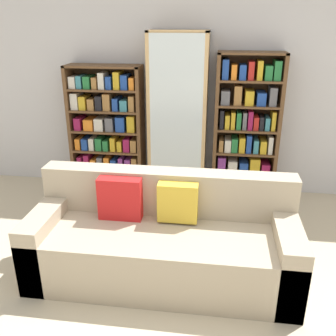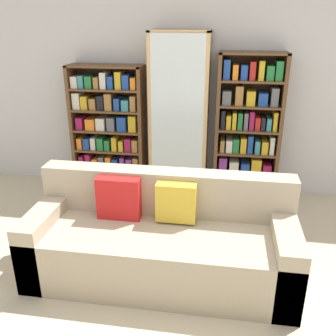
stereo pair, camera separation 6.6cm
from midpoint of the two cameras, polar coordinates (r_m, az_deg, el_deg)
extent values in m
plane|color=beige|center=(2.90, -0.85, -22.30)|extent=(16.00, 16.00, 0.00)
cube|color=silver|center=(4.50, 3.72, 13.23)|extent=(6.77, 0.06, 2.70)
cube|color=tan|center=(3.15, -1.46, -12.92)|extent=(2.14, 0.80, 0.46)
cube|color=tan|center=(3.19, -0.67, -3.63)|extent=(2.14, 0.20, 0.38)
cube|color=tan|center=(3.39, -18.14, -10.19)|extent=(0.20, 0.80, 0.58)
cube|color=tan|center=(3.13, 16.79, -12.87)|extent=(0.20, 0.80, 0.58)
cube|color=red|center=(3.13, -7.91, -4.65)|extent=(0.36, 0.12, 0.36)
cube|color=gold|center=(3.04, 0.89, -5.25)|extent=(0.32, 0.12, 0.32)
cube|color=brown|center=(4.76, -14.54, 5.83)|extent=(0.04, 0.32, 1.53)
cube|color=brown|center=(4.51, -4.54, 5.61)|extent=(0.04, 0.32, 1.53)
cube|color=brown|center=(4.47, -10.30, 15.05)|extent=(0.88, 0.32, 0.02)
cube|color=brown|center=(4.88, -9.12, -2.78)|extent=(0.88, 0.32, 0.02)
cube|color=brown|center=(4.76, -9.14, 6.26)|extent=(0.88, 0.01, 1.53)
cube|color=brown|center=(4.78, -9.30, 0.05)|extent=(0.80, 0.32, 0.02)
cube|color=brown|center=(4.69, -9.49, 2.85)|extent=(0.80, 0.32, 0.02)
cube|color=brown|center=(4.62, -9.67, 5.75)|extent=(0.80, 0.32, 0.02)
cube|color=brown|center=(4.56, -9.87, 8.73)|extent=(0.80, 0.32, 0.02)
cube|color=brown|center=(4.51, -10.08, 11.79)|extent=(0.80, 0.32, 0.02)
cube|color=gold|center=(4.93, -13.04, -1.45)|extent=(0.07, 0.24, 0.19)
cube|color=#7A3384|center=(4.90, -11.91, -1.64)|extent=(0.09, 0.24, 0.16)
cube|color=orange|center=(4.87, -10.91, -1.56)|extent=(0.09, 0.24, 0.19)
cube|color=teal|center=(4.85, -9.72, -1.99)|extent=(0.08, 0.24, 0.12)
cube|color=olive|center=(4.82, -8.65, -1.99)|extent=(0.07, 0.24, 0.14)
cube|color=#1E4293|center=(4.79, -7.58, -1.99)|extent=(0.08, 0.24, 0.15)
cube|color=olive|center=(4.76, -6.46, -1.86)|extent=(0.08, 0.24, 0.19)
cube|color=#8E1947|center=(4.75, -5.21, -2.28)|extent=(0.07, 0.24, 0.12)
cube|color=#8E1947|center=(4.85, -13.30, 1.15)|extent=(0.05, 0.24, 0.15)
cube|color=#8E1947|center=(4.81, -12.35, 1.28)|extent=(0.06, 0.24, 0.18)
cube|color=orange|center=(4.79, -11.35, 0.93)|extent=(0.07, 0.24, 0.12)
cube|color=#5B5B60|center=(4.76, -10.42, 1.06)|extent=(0.06, 0.24, 0.16)
cube|color=orange|center=(4.73, -9.41, 1.03)|extent=(0.06, 0.24, 0.16)
cube|color=#1E4293|center=(4.71, -8.39, 0.84)|extent=(0.07, 0.24, 0.13)
cube|color=#7A3384|center=(4.69, -7.35, 0.95)|extent=(0.05, 0.24, 0.16)
cube|color=#7A3384|center=(4.67, -6.32, 0.81)|extent=(0.07, 0.24, 0.15)
cube|color=olive|center=(4.64, -5.32, 0.88)|extent=(0.06, 0.24, 0.17)
cube|color=orange|center=(4.77, -13.57, 3.87)|extent=(0.06, 0.24, 0.14)
cube|color=#1E4293|center=(4.74, -12.60, 3.85)|extent=(0.07, 0.24, 0.14)
cube|color=beige|center=(4.71, -11.61, 3.88)|extent=(0.06, 0.24, 0.15)
cube|color=#237038|center=(4.68, -10.59, 3.86)|extent=(0.08, 0.24, 0.15)
cube|color=#237038|center=(4.66, -9.57, 3.69)|extent=(0.06, 0.24, 0.13)
cube|color=gold|center=(4.63, -8.53, 3.89)|extent=(0.06, 0.24, 0.17)
cube|color=gold|center=(4.61, -7.53, 3.62)|extent=(0.05, 0.24, 0.13)
cube|color=#8E1947|center=(4.58, -6.49, 3.77)|extent=(0.07, 0.24, 0.16)
cube|color=olive|center=(4.57, -5.45, 3.66)|extent=(0.07, 0.24, 0.15)
cube|color=#8E1947|center=(4.69, -13.63, 6.78)|extent=(0.08, 0.24, 0.15)
cube|color=orange|center=(4.65, -12.07, 6.68)|extent=(0.11, 0.24, 0.13)
cube|color=beige|center=(4.61, -10.58, 6.75)|extent=(0.11, 0.24, 0.15)
cube|color=#5B5B60|center=(4.57, -9.04, 6.81)|extent=(0.09, 0.24, 0.16)
cube|color=#1E4293|center=(4.53, -7.44, 6.86)|extent=(0.11, 0.24, 0.17)
cube|color=gold|center=(4.49, -5.84, 6.92)|extent=(0.09, 0.24, 0.19)
cube|color=beige|center=(4.64, -14.08, 10.00)|extent=(0.09, 0.24, 0.19)
cube|color=gold|center=(4.61, -12.94, 9.80)|extent=(0.08, 0.24, 0.16)
cube|color=olive|center=(4.58, -11.72, 9.65)|extent=(0.08, 0.24, 0.13)
cube|color=black|center=(4.54, -10.57, 9.87)|extent=(0.08, 0.24, 0.17)
cube|color=olive|center=(4.51, -9.44, 10.04)|extent=(0.08, 0.24, 0.19)
cube|color=#1E4293|center=(4.49, -8.16, 9.72)|extent=(0.06, 0.24, 0.14)
cube|color=teal|center=(4.46, -6.93, 9.61)|extent=(0.08, 0.24, 0.13)
cube|color=olive|center=(4.44, -5.75, 9.91)|extent=(0.06, 0.24, 0.18)
cube|color=beige|center=(4.60, -14.38, 12.65)|extent=(0.08, 0.24, 0.13)
cube|color=teal|center=(4.57, -13.42, 12.74)|extent=(0.06, 0.24, 0.14)
cube|color=#237038|center=(4.54, -12.34, 12.74)|extent=(0.08, 0.24, 0.14)
cube|color=olive|center=(4.51, -11.22, 12.71)|extent=(0.06, 0.24, 0.13)
cube|color=beige|center=(4.48, -10.22, 13.06)|extent=(0.07, 0.24, 0.18)
cube|color=#1E4293|center=(4.46, -9.14, 12.83)|extent=(0.06, 0.24, 0.14)
cube|color=gold|center=(4.43, -7.98, 13.17)|extent=(0.07, 0.24, 0.19)
cube|color=#1E4293|center=(4.41, -6.86, 12.97)|extent=(0.07, 0.24, 0.16)
cube|color=orange|center=(4.39, -5.74, 12.80)|extent=(0.06, 0.24, 0.13)
cube|color=tan|center=(4.42, -3.01, 7.83)|extent=(0.04, 0.36, 1.91)
cube|color=tan|center=(4.35, 5.19, 7.54)|extent=(0.04, 0.36, 1.91)
cube|color=tan|center=(4.24, 1.15, 20.14)|extent=(0.67, 0.36, 0.02)
cube|color=tan|center=(4.69, 0.98, -3.51)|extent=(0.67, 0.36, 0.02)
cube|color=tan|center=(4.54, 1.32, 8.24)|extent=(0.67, 0.01, 1.91)
cube|color=silver|center=(4.20, 0.77, 7.13)|extent=(0.59, 0.01, 1.88)
cube|color=tan|center=(4.54, 1.01, 0.87)|extent=(0.59, 0.32, 0.02)
cube|color=tan|center=(4.42, 1.04, 5.37)|extent=(0.59, 0.32, 0.02)
cube|color=tan|center=(4.33, 1.08, 10.09)|extent=(0.59, 0.32, 0.02)
cube|color=tan|center=(4.27, 1.11, 14.98)|extent=(0.59, 0.32, 0.02)
cylinder|color=silver|center=(4.70, -1.78, -2.90)|extent=(0.01, 0.01, 0.06)
cone|color=silver|center=(4.67, -1.79, -2.11)|extent=(0.06, 0.06, 0.08)
cylinder|color=silver|center=(4.67, -0.70, -3.02)|extent=(0.01, 0.01, 0.06)
cone|color=silver|center=(4.64, -0.71, -2.22)|extent=(0.06, 0.06, 0.08)
cylinder|color=silver|center=(4.68, 0.43, -3.00)|extent=(0.01, 0.01, 0.06)
cone|color=silver|center=(4.65, 0.43, -2.21)|extent=(0.06, 0.06, 0.08)
cylinder|color=silver|center=(4.68, 1.55, -3.00)|extent=(0.01, 0.01, 0.06)
cone|color=silver|center=(4.65, 1.56, -2.21)|extent=(0.06, 0.06, 0.08)
cylinder|color=silver|center=(4.65, 2.64, -3.17)|extent=(0.01, 0.01, 0.06)
cone|color=silver|center=(4.62, 2.65, -2.37)|extent=(0.06, 0.06, 0.08)
cylinder|color=silver|center=(4.67, 3.78, -3.08)|extent=(0.01, 0.01, 0.06)
cone|color=silver|center=(4.64, 3.80, -2.29)|extent=(0.06, 0.06, 0.08)
cylinder|color=silver|center=(4.56, -1.81, 1.57)|extent=(0.01, 0.01, 0.06)
cone|color=silver|center=(4.54, -1.82, 2.42)|extent=(0.06, 0.06, 0.08)
cylinder|color=silver|center=(4.56, -0.66, 1.55)|extent=(0.01, 0.01, 0.06)
cone|color=silver|center=(4.53, -0.67, 2.40)|extent=(0.06, 0.06, 0.08)
cylinder|color=silver|center=(4.53, 0.45, 1.44)|extent=(0.01, 0.01, 0.06)
cone|color=silver|center=(4.51, 0.45, 2.30)|extent=(0.06, 0.06, 0.08)
cylinder|color=silver|center=(4.52, 1.59, 1.39)|extent=(0.01, 0.01, 0.06)
cone|color=silver|center=(4.50, 1.60, 2.25)|extent=(0.06, 0.06, 0.08)
cylinder|color=silver|center=(4.52, 2.75, 1.36)|extent=(0.01, 0.01, 0.06)
cone|color=silver|center=(4.50, 2.76, 2.22)|extent=(0.06, 0.06, 0.08)
cylinder|color=silver|center=(4.49, 3.87, 1.20)|extent=(0.01, 0.01, 0.06)
cone|color=silver|center=(4.47, 3.90, 2.06)|extent=(0.06, 0.06, 0.08)
cylinder|color=silver|center=(4.44, -1.58, 6.08)|extent=(0.01, 0.01, 0.07)
cone|color=silver|center=(4.42, -1.59, 7.05)|extent=(0.09, 0.09, 0.09)
cylinder|color=silver|center=(4.40, 0.14, 5.95)|extent=(0.01, 0.01, 0.07)
cone|color=silver|center=(4.38, 0.14, 6.94)|extent=(0.09, 0.09, 0.09)
cylinder|color=silver|center=(4.42, 1.96, 5.99)|extent=(0.01, 0.01, 0.07)
cone|color=silver|center=(4.40, 1.97, 6.97)|extent=(0.09, 0.09, 0.09)
cylinder|color=silver|center=(4.38, 3.70, 5.80)|extent=(0.01, 0.01, 0.07)
cone|color=silver|center=(4.35, 3.72, 6.79)|extent=(0.09, 0.09, 0.09)
cylinder|color=silver|center=(4.35, -1.95, 10.85)|extent=(0.01, 0.01, 0.08)
cone|color=silver|center=(4.33, -1.97, 12.03)|extent=(0.06, 0.06, 0.10)
cylinder|color=silver|center=(4.33, -0.75, 10.82)|extent=(0.01, 0.01, 0.08)
cone|color=silver|center=(4.32, -0.75, 12.00)|extent=(0.06, 0.06, 0.10)
cylinder|color=silver|center=(4.32, 0.46, 10.78)|extent=(0.01, 0.01, 0.08)
cone|color=silver|center=(4.30, 0.47, 11.97)|extent=(0.06, 0.06, 0.10)
cylinder|color=silver|center=(4.30, 1.66, 10.72)|extent=(0.01, 0.01, 0.08)
cone|color=silver|center=(4.28, 1.68, 11.91)|extent=(0.06, 0.06, 0.10)
cylinder|color=silver|center=(4.32, 2.94, 10.77)|extent=(0.01, 0.01, 0.08)
cone|color=silver|center=(4.31, 2.96, 11.96)|extent=(0.06, 0.06, 0.10)
cylinder|color=silver|center=(4.32, 4.16, 10.72)|extent=(0.01, 0.01, 0.08)
cone|color=silver|center=(4.30, 4.19, 11.91)|extent=(0.06, 0.06, 0.10)
cylinder|color=silver|center=(4.31, -1.86, 15.72)|extent=(0.01, 0.01, 0.08)
cone|color=silver|center=(4.30, -1.87, 16.85)|extent=(0.08, 0.08, 0.09)
cylinder|color=silver|center=(4.26, -0.42, 15.66)|extent=(0.01, 0.01, 0.08)
cone|color=silver|center=(4.25, -0.42, 16.81)|extent=(0.08, 0.08, 0.09)
cylinder|color=silver|center=(4.26, 1.11, 15.66)|extent=(0.01, 0.01, 0.08)
cone|color=silver|center=(4.25, 1.12, 16.81)|extent=(0.08, 0.08, 0.09)
cylinder|color=silver|center=(4.27, 2.65, 15.65)|extent=(0.01, 0.01, 0.08)
cone|color=silver|center=(4.26, 2.67, 16.80)|extent=(0.08, 0.08, 0.09)
cylinder|color=silver|center=(4.23, 4.15, 15.57)|extent=(0.01, 0.01, 0.08)
cone|color=silver|center=(4.23, 4.18, 16.73)|extent=(0.08, 0.08, 0.09)
cube|color=brown|center=(4.39, 6.86, 6.16)|extent=(0.04, 0.32, 1.69)
cube|color=brown|center=(4.44, 15.89, 5.64)|extent=(0.04, 0.32, 1.69)
cube|color=brown|center=(4.25, 12.26, 16.78)|extent=(0.73, 0.32, 0.02)
cube|color=brown|center=(4.69, 10.65, -3.91)|extent=(0.73, 0.32, 0.02)
cube|color=brown|center=(4.55, 11.31, 6.45)|extent=(0.73, 0.01, 1.69)
cube|color=brown|center=(4.58, 10.89, -0.69)|extent=(0.65, 0.32, 0.02)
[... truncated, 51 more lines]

